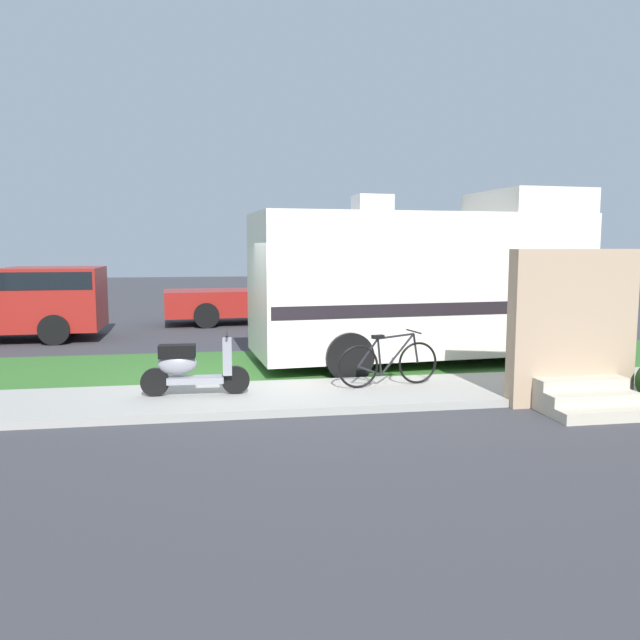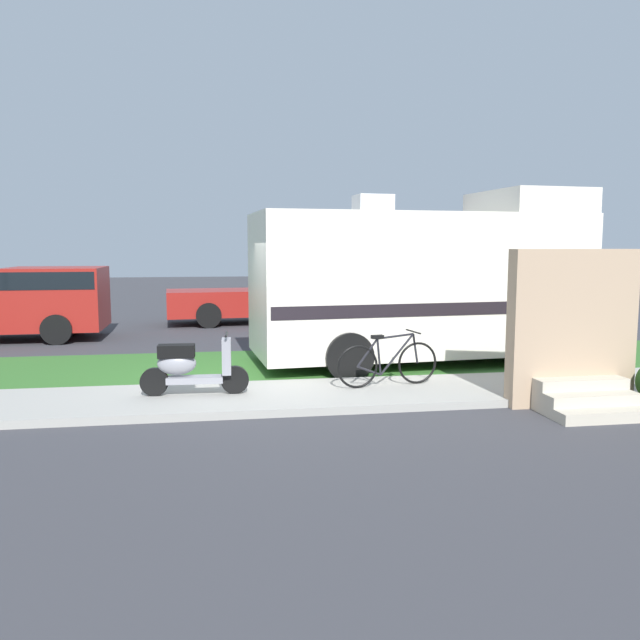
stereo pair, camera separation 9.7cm
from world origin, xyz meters
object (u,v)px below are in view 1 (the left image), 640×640
at_px(bicycle, 388,362).
at_px(bottle_green, 563,381).
at_px(scooter, 191,366).
at_px(pickup_truck_far, 275,294).
at_px(motorhome_rv, 423,282).
at_px(pickup_truck_near, 21,302).

bearing_deg(bicycle, bottle_green, -12.03).
distance_m(scooter, bottle_green, 6.07).
relative_size(scooter, bottle_green, 6.41).
bearing_deg(pickup_truck_far, scooter, -102.86).
height_order(pickup_truck_far, bottle_green, pickup_truck_far).
bearing_deg(scooter, bottle_green, -4.68).
relative_size(bicycle, pickup_truck_far, 0.30).
relative_size(scooter, bicycle, 0.94).
height_order(motorhome_rv, bottle_green, motorhome_rv).
distance_m(pickup_truck_near, bottle_green, 13.28).
distance_m(pickup_truck_near, pickup_truck_far, 7.42).
xyz_separation_m(bicycle, pickup_truck_near, (-7.80, 7.33, 0.48)).
distance_m(bicycle, pickup_truck_far, 10.12).
bearing_deg(pickup_truck_near, bottle_green, -36.77).
distance_m(scooter, pickup_truck_far, 10.45).
distance_m(bicycle, pickup_truck_near, 10.71).
bearing_deg(motorhome_rv, bicycle, -120.41).
distance_m(pickup_truck_far, bottle_green, 11.32).
bearing_deg(pickup_truck_near, bicycle, -43.24).
height_order(bicycle, pickup_truck_far, pickup_truck_far).
bearing_deg(scooter, pickup_truck_near, 121.60).
relative_size(motorhome_rv, bicycle, 3.83).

